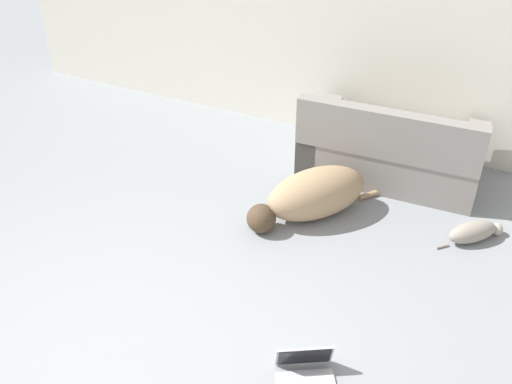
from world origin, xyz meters
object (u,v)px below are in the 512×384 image
Objects in this scene: dog at (313,195)px; cat at (474,232)px; laptop_open at (305,368)px; couch at (390,152)px.

dog is 1.35m from cat.
dog reaches higher than laptop_open.
laptop_open is (0.17, -2.53, -0.19)m from couch.
dog reaches higher than cat.
dog is (-0.42, -0.93, -0.05)m from couch.
laptop_open is at bearing 57.55° from dog.
couch is 1.44× the size of dog.
laptop_open is (0.59, -1.61, -0.14)m from dog.
cat is at bearing 37.81° from laptop_open.
laptop_open reaches higher than cat.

